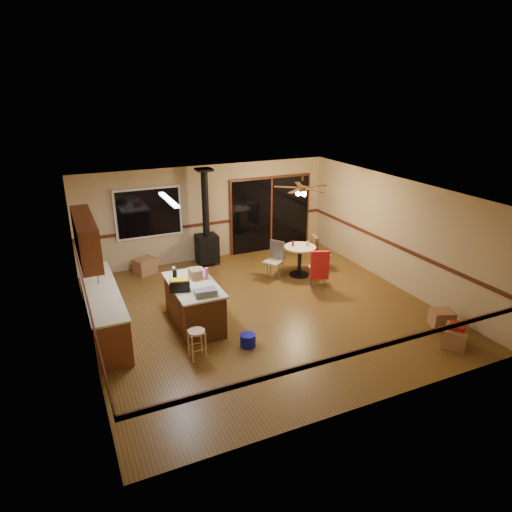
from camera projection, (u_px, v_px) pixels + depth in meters
floor at (262, 310)px, 9.90m from camera, size 7.00×7.00×0.00m
ceiling at (262, 192)px, 8.97m from camera, size 7.00×7.00×0.00m
wall_back at (208, 213)px, 12.42m from camera, size 7.00×0.00×7.00m
wall_front at (367, 333)px, 6.45m from camera, size 7.00×0.00×7.00m
wall_left at (84, 282)px, 8.08m from camera, size 0.00×7.00×7.00m
wall_right at (396, 233)px, 10.79m from camera, size 0.00×7.00×7.00m
chair_rail at (262, 267)px, 9.54m from camera, size 7.00×7.00×0.08m
window at (149, 213)px, 11.69m from camera, size 1.72×0.10×1.32m
sliding_door at (271, 215)px, 13.20m from camera, size 2.52×0.10×2.10m
lower_cabinets at (103, 311)px, 8.93m from camera, size 0.60×3.00×0.86m
countertop at (101, 290)px, 8.77m from camera, size 0.64×3.04×0.04m
upper_cabinets at (86, 238)px, 8.54m from camera, size 0.35×2.00×0.80m
kitchen_island at (194, 304)px, 9.16m from camera, size 0.88×1.68×0.90m
wood_stove at (207, 239)px, 12.16m from camera, size 0.55×0.50×2.52m
ceiling_fan at (302, 190)px, 10.91m from camera, size 0.24×0.24×0.55m
fluorescent_strip at (169, 200)px, 8.55m from camera, size 0.10×1.20×0.04m
toolbox_grey at (205, 292)px, 8.48m from camera, size 0.43×0.26×0.13m
toolbox_black at (180, 286)px, 8.66m from camera, size 0.42×0.29×0.21m
toolbox_yellow_lid at (179, 280)px, 8.62m from camera, size 0.37×0.26×0.03m
box_on_island at (195, 274)px, 9.22m from camera, size 0.23×0.30×0.20m
bottle_dark at (175, 277)px, 8.94m from camera, size 0.12×0.12×0.31m
bottle_pink at (206, 274)px, 9.18m from camera, size 0.09×0.09×0.24m
bottle_white at (174, 271)px, 9.34m from camera, size 0.08×0.08×0.20m
bar_stool at (197, 344)px, 8.07m from camera, size 0.37×0.37×0.56m
blue_bucket at (248, 340)px, 8.50m from camera, size 0.39×0.39×0.24m
dining_table at (300, 256)px, 11.51m from camera, size 0.80×0.80×0.78m
glass_red at (293, 243)px, 11.42m from camera, size 0.06×0.06×0.14m
glass_cream at (307, 244)px, 11.42m from camera, size 0.06×0.06×0.13m
chair_left at (275, 255)px, 11.39m from camera, size 0.56×0.56×0.51m
chair_near at (319, 265)px, 10.76m from camera, size 0.55×0.58×0.70m
chair_right at (316, 249)px, 11.78m from camera, size 0.57×0.55×0.70m
box_under_window at (145, 266)px, 11.74m from camera, size 0.62×0.57×0.40m
box_corner_a at (455, 337)px, 8.49m from camera, size 0.63×0.62×0.37m
box_corner_b at (442, 318)px, 9.18m from camera, size 0.53×0.49×0.34m
box_small_red at (457, 326)px, 8.41m from camera, size 0.40×0.39×0.08m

